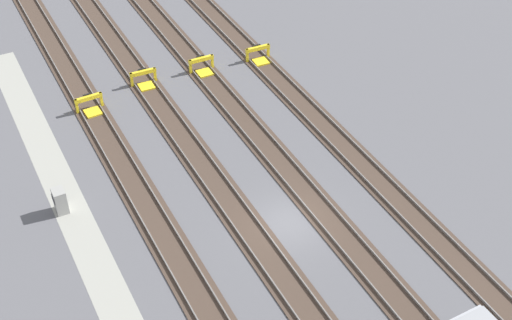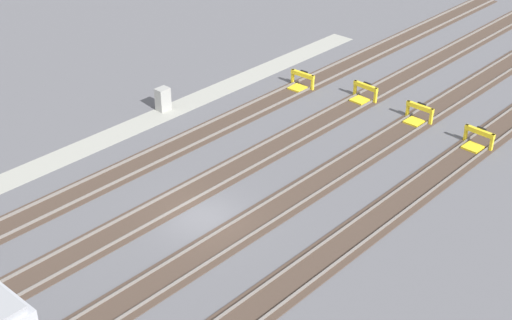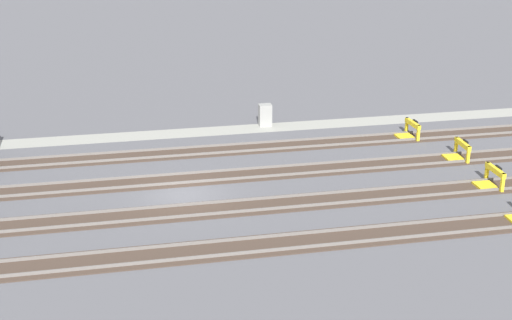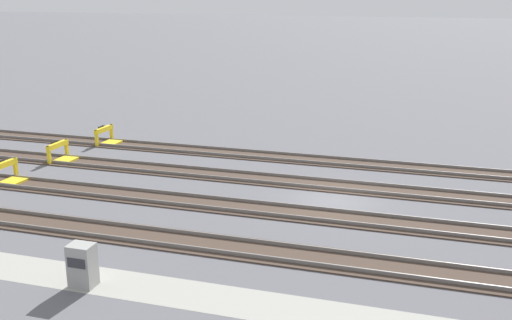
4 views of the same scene
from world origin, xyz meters
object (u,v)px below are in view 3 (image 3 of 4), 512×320
at_px(bumper_stop_nearest_track, 409,131).
at_px(bumper_stop_near_inner_track, 458,151).
at_px(bumper_stop_middle_track, 491,178).
at_px(electrical_cabinet, 265,115).

bearing_deg(bumper_stop_nearest_track, bumper_stop_near_inner_track, 107.09).
relative_size(bumper_stop_nearest_track, bumper_stop_middle_track, 1.00).
xyz_separation_m(bumper_stop_nearest_track, bumper_stop_middle_track, (-1.11, 9.11, 0.00)).
bearing_deg(bumper_stop_middle_track, electrical_cabinet, -53.28).
distance_m(bumper_stop_near_inner_track, electrical_cabinet, 13.95).
xyz_separation_m(bumper_stop_near_inner_track, electrical_cabinet, (10.52, -9.15, 0.29)).
xyz_separation_m(bumper_stop_near_inner_track, bumper_stop_middle_track, (0.28, 4.57, 0.00)).
bearing_deg(electrical_cabinet, bumper_stop_near_inner_track, 138.97).
distance_m(bumper_stop_nearest_track, bumper_stop_near_inner_track, 4.75).
relative_size(bumper_stop_nearest_track, bumper_stop_near_inner_track, 1.00).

